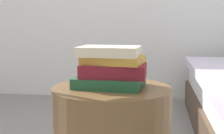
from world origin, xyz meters
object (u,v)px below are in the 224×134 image
book_maroon (114,70)px  book_cream (109,51)px  book_forest (110,82)px  book_ochre (114,60)px

book_maroon → book_cream: size_ratio=1.07×
book_forest → book_maroon: (0.02, -0.00, 0.05)m
book_forest → book_maroon: bearing=-5.2°
book_ochre → book_cream: (-0.02, -0.00, 0.03)m
book_forest → book_maroon: book_maroon is taller
book_forest → book_cream: 0.12m
book_maroon → book_ochre: size_ratio=1.11×
book_maroon → book_ochre: 0.04m
book_maroon → book_ochre: bearing=105.7°
book_maroon → book_ochre: book_ochre is taller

